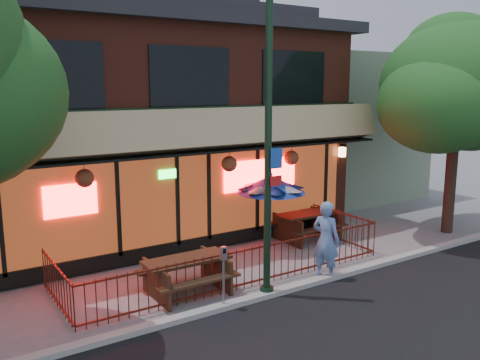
# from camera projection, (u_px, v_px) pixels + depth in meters

# --- Properties ---
(ground) EXTENTS (80.00, 80.00, 0.00)m
(ground) POSITION_uv_depth(u_px,v_px,m) (257.00, 289.00, 12.04)
(ground) COLOR gray
(ground) RESTS_ON ground
(curb) EXTENTS (80.00, 0.25, 0.12)m
(curb) POSITION_uv_depth(u_px,v_px,m) (269.00, 294.00, 11.62)
(curb) COLOR #999993
(curb) RESTS_ON ground
(restaurant_building) EXTENTS (12.96, 9.49, 8.05)m
(restaurant_building) POSITION_uv_depth(u_px,v_px,m) (137.00, 104.00, 17.14)
(restaurant_building) COLOR maroon
(restaurant_building) RESTS_ON ground
(neighbor_building) EXTENTS (6.00, 7.00, 6.00)m
(neighbor_building) POSITION_uv_depth(u_px,v_px,m) (323.00, 125.00, 22.66)
(neighbor_building) COLOR gray
(neighbor_building) RESTS_ON ground
(patio_fence) EXTENTS (8.44, 2.62, 1.00)m
(patio_fence) POSITION_uv_depth(u_px,v_px,m) (245.00, 258.00, 12.34)
(patio_fence) COLOR #4A1810
(patio_fence) RESTS_ON ground
(street_light) EXTENTS (0.43, 0.32, 7.00)m
(street_light) POSITION_uv_depth(u_px,v_px,m) (268.00, 160.00, 11.13)
(street_light) COLOR black
(street_light) RESTS_ON ground
(street_tree_right) EXTENTS (4.80, 4.80, 7.02)m
(street_tree_right) POSITION_uv_depth(u_px,v_px,m) (457.00, 79.00, 15.93)
(street_tree_right) COLOR #35231A
(street_tree_right) RESTS_ON ground
(picnic_table_left) EXTENTS (2.00, 1.54, 0.85)m
(picnic_table_left) POSITION_uv_depth(u_px,v_px,m) (187.00, 270.00, 11.72)
(picnic_table_left) COLOR #3A2415
(picnic_table_left) RESTS_ON ground
(picnic_table_right) EXTENTS (2.02, 1.55, 0.86)m
(picnic_table_right) POSITION_uv_depth(u_px,v_px,m) (307.00, 222.00, 15.85)
(picnic_table_right) COLOR #321E11
(picnic_table_right) RESTS_ON ground
(patio_umbrella) EXTENTS (2.00, 2.00, 2.28)m
(patio_umbrella) POSITION_uv_depth(u_px,v_px,m) (271.00, 184.00, 14.73)
(patio_umbrella) COLOR gray
(patio_umbrella) RESTS_ON ground
(pedestrian) EXTENTS (0.69, 0.84, 1.98)m
(pedestrian) POSITION_uv_depth(u_px,v_px,m) (326.00, 240.00, 12.56)
(pedestrian) COLOR #6184C2
(pedestrian) RESTS_ON ground
(parking_meter_near) EXTENTS (0.13, 0.12, 1.40)m
(parking_meter_near) POSITION_uv_depth(u_px,v_px,m) (223.00, 267.00, 10.82)
(parking_meter_near) COLOR gray
(parking_meter_near) RESTS_ON ground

